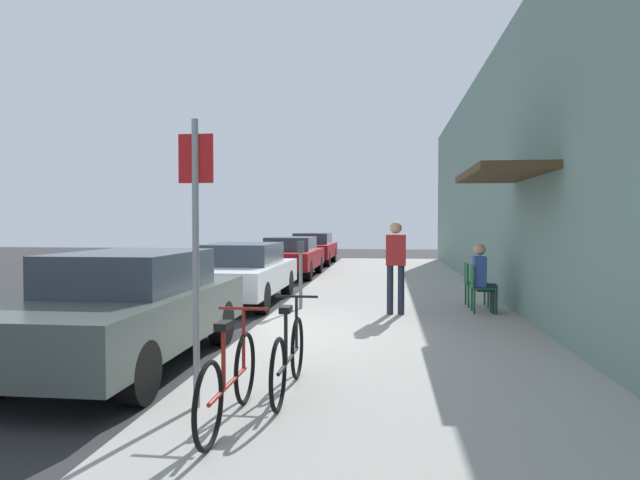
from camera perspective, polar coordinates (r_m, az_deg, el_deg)
name	(u,v)px	position (r m, az deg, el deg)	size (l,w,h in m)	color
ground_plane	(247,341)	(8.59, -7.60, -10.29)	(60.00, 60.00, 0.00)	#2D2D30
sidewalk_slab	(394,317)	(10.28, 7.65, -7.95)	(4.50, 32.00, 0.12)	#9E9B93
building_facade	(531,162)	(10.49, 21.03, 7.54)	(1.40, 32.00, 5.74)	gray
parked_car_0	(128,307)	(7.33, -19.27, -6.60)	(1.80, 4.40, 1.42)	#47514C
parked_car_1	(241,272)	(12.41, -8.14, -3.31)	(1.80, 4.40, 1.33)	silver
parked_car_2	(291,256)	(18.62, -3.06, -1.62)	(1.80, 4.40, 1.32)	maroon
parked_car_3	(313,248)	(24.17, -0.77, -0.82)	(1.80, 4.40, 1.36)	maroon
parking_meter	(301,269)	(10.75, -2.01, -3.06)	(0.12, 0.10, 1.32)	slate
street_sign	(196,240)	(5.08, -12.73, 0.03)	(0.32, 0.06, 2.60)	gray
bicycle_0	(229,381)	(4.77, -9.40, -14.19)	(0.46, 1.71, 0.90)	black
bicycle_1	(289,357)	(5.52, -3.26, -11.98)	(0.46, 1.71, 0.90)	black
cafe_chair_0	(479,286)	(10.71, 16.16, -4.56)	(0.45, 0.45, 0.87)	#14592D
seated_patron_0	(483,275)	(10.70, 16.49, -3.54)	(0.43, 0.37, 1.29)	#232838
cafe_chair_1	(473,281)	(11.48, 15.52, -4.14)	(0.44, 0.44, 0.87)	#14592D
pedestrian_standing	(396,260)	(10.15, 7.84, -2.04)	(0.36, 0.22, 1.70)	#232838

